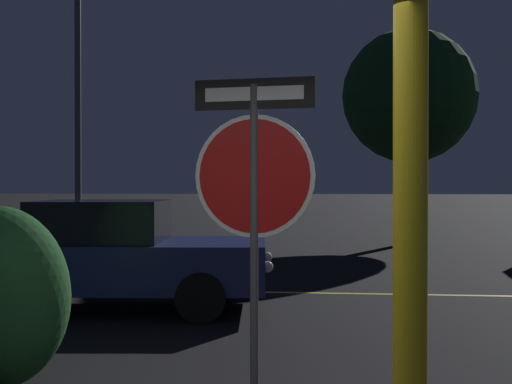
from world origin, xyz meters
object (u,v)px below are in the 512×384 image
(yellow_pole_right, at_px, (410,184))
(tree_0, at_px, (410,96))
(passing_car_2, at_px, (110,255))
(stop_sign, at_px, (254,177))
(street_lamp, at_px, (78,71))

(yellow_pole_right, xyz_separation_m, tree_0, (1.74, 16.75, 2.48))
(passing_car_2, bearing_deg, stop_sign, 24.82)
(stop_sign, xyz_separation_m, tree_0, (2.68, 15.16, 2.43))
(tree_0, bearing_deg, passing_car_2, -114.30)
(street_lamp, distance_m, tree_0, 9.00)
(street_lamp, bearing_deg, stop_sign, -64.48)
(yellow_pole_right, xyz_separation_m, passing_car_2, (-3.30, 5.60, -0.93))
(yellow_pole_right, distance_m, street_lamp, 15.55)
(stop_sign, relative_size, passing_car_2, 0.56)
(stop_sign, bearing_deg, yellow_pole_right, -51.82)
(stop_sign, distance_m, tree_0, 15.59)
(passing_car_2, distance_m, street_lamp, 9.59)
(street_lamp, bearing_deg, tree_0, 19.68)
(stop_sign, height_order, passing_car_2, stop_sign)
(stop_sign, distance_m, yellow_pole_right, 1.85)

